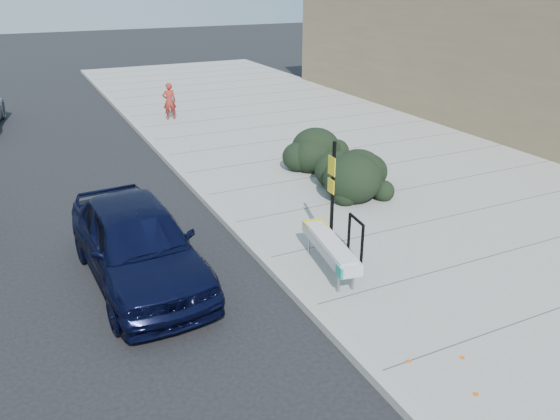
{
  "coord_description": "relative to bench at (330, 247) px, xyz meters",
  "views": [
    {
      "loc": [
        -4.17,
        -7.25,
        5.61
      ],
      "look_at": [
        0.54,
        2.42,
        1.0
      ],
      "focal_mm": 35.0,
      "sensor_mm": 36.0,
      "label": 1
    }
  ],
  "objects": [
    {
      "name": "bench",
      "position": [
        0.0,
        0.0,
        0.0
      ],
      "size": [
        0.81,
        2.23,
        0.66
      ],
      "rotation": [
        0.0,
        0.0,
        -0.16
      ],
      "color": "gray",
      "rests_on": "sidewalk_near"
    },
    {
      "name": "bike_rack",
      "position": [
        0.67,
        0.1,
        0.06
      ],
      "size": [
        0.14,
        0.67,
        0.97
      ],
      "rotation": [
        0.0,
        0.0,
        -0.13
      ],
      "color": "black",
      "rests_on": "sidewalk_near"
    },
    {
      "name": "sidewalk_near",
      "position": [
        4.64,
        4.0,
        -0.6
      ],
      "size": [
        11.2,
        50.0,
        0.15
      ],
      "primitive_type": "cube",
      "color": "gray",
      "rests_on": "ground"
    },
    {
      "name": "hedge",
      "position": [
        3.04,
        4.49,
        0.2
      ],
      "size": [
        2.6,
        4.16,
        1.45
      ],
      "primitive_type": "ellipsoid",
      "rotation": [
        0.0,
        0.0,
        -0.18
      ],
      "color": "black",
      "rests_on": "sidewalk_near"
    },
    {
      "name": "sedan_navy",
      "position": [
        -3.46,
        1.55,
        0.15
      ],
      "size": [
        2.23,
        4.97,
        1.66
      ],
      "primitive_type": "imported",
      "rotation": [
        0.0,
        0.0,
        0.06
      ],
      "color": "black",
      "rests_on": "ground"
    },
    {
      "name": "pedestrian",
      "position": [
        0.57,
        13.83,
        0.23
      ],
      "size": [
        0.56,
        0.39,
        1.5
      ],
      "primitive_type": "imported",
      "rotation": [
        0.0,
        0.0,
        3.09
      ],
      "color": "maroon",
      "rests_on": "sidewalk_near"
    },
    {
      "name": "curb_near",
      "position": [
        -0.96,
        4.0,
        -0.59
      ],
      "size": [
        0.22,
        50.0,
        0.17
      ],
      "primitive_type": "cube",
      "color": "#9E9E99",
      "rests_on": "ground"
    },
    {
      "name": "ground",
      "position": [
        -0.96,
        -1.0,
        -0.67
      ],
      "size": [
        120.0,
        120.0,
        0.0
      ],
      "primitive_type": "plane",
      "color": "black",
      "rests_on": "ground"
    },
    {
      "name": "sign_post",
      "position": [
        0.48,
        0.78,
        0.86
      ],
      "size": [
        0.09,
        0.28,
        2.42
      ],
      "rotation": [
        0.0,
        0.0,
        -0.04
      ],
      "color": "black",
      "rests_on": "sidewalk_near"
    }
  ]
}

